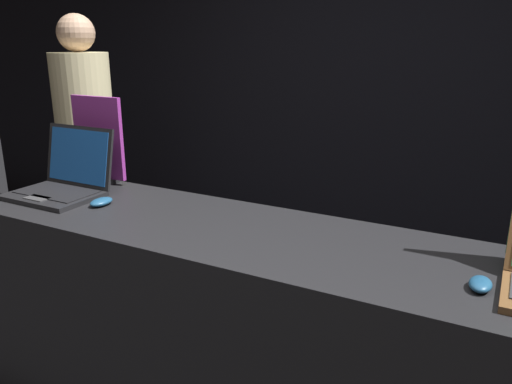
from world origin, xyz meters
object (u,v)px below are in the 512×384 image
Objects in this scene: person_bystander at (89,161)px; mouse_front at (101,202)px; laptop_front at (64,180)px; promo_stand_front at (99,142)px; mouse_back at (480,284)px.

mouse_front is at bearing -41.31° from person_bystander.
promo_stand_front is (-0.00, 0.22, 0.13)m from laptop_front.
promo_stand_front is 4.22× the size of mouse_back.
laptop_front is 0.22× the size of person_bystander.
mouse_front is 0.06× the size of person_bystander.
mouse_back is at bearing -2.18° from mouse_front.
mouse_back is 2.35m from person_bystander.
promo_stand_front reaches higher than mouse_front.
person_bystander reaches higher than mouse_front.
person_bystander is at bearing 129.53° from laptop_front.
person_bystander is at bearing 138.69° from mouse_front.
laptop_front is 0.26m from mouse_front.
mouse_front and mouse_back have the same top height.
promo_stand_front is 0.74m from person_bystander.
mouse_front is at bearing -9.21° from laptop_front.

